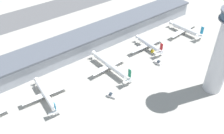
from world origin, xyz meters
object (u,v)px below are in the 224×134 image
(control_tower, at_px, (224,50))
(service_truck_fuel, at_px, (111,96))
(airplane_gate_echo, at_px, (185,29))
(service_truck_catering, at_px, (153,50))
(airplane_gate_charlie, at_px, (110,66))
(airplane_gate_bravo, at_px, (45,95))
(service_truck_baggage, at_px, (158,63))
(airplane_gate_delta, at_px, (149,44))

(control_tower, distance_m, service_truck_fuel, 80.92)
(control_tower, bearing_deg, airplane_gate_echo, 53.62)
(service_truck_catering, bearing_deg, airplane_gate_echo, 3.61)
(control_tower, relative_size, airplane_gate_charlie, 1.47)
(airplane_gate_bravo, distance_m, service_truck_catering, 102.02)
(service_truck_baggage, bearing_deg, airplane_gate_bravo, 168.05)
(airplane_gate_bravo, xyz_separation_m, airplane_gate_charlie, (54.79, -2.15, 0.61))
(airplane_gate_charlie, relative_size, service_truck_baggage, 6.67)
(airplane_gate_bravo, distance_m, airplane_gate_echo, 147.79)
(airplane_gate_bravo, distance_m, service_truck_fuel, 45.69)
(control_tower, relative_size, airplane_gate_echo, 1.64)
(control_tower, height_order, service_truck_catering, control_tower)
(airplane_gate_delta, relative_size, service_truck_baggage, 5.61)
(airplane_gate_echo, distance_m, service_truck_fuel, 113.46)
(airplane_gate_delta, height_order, airplane_gate_echo, airplane_gate_echo)
(control_tower, xyz_separation_m, airplane_gate_bravo, (-100.77, 64.22, -29.72))
(service_truck_catering, height_order, service_truck_fuel, service_truck_fuel)
(control_tower, xyz_separation_m, service_truck_baggage, (-9.71, 44.94, -32.70))
(control_tower, height_order, service_truck_fuel, control_tower)
(service_truck_fuel, bearing_deg, control_tower, -30.96)
(airplane_gate_delta, relative_size, service_truck_fuel, 5.35)
(airplane_gate_bravo, relative_size, airplane_gate_echo, 0.94)
(airplane_gate_echo, height_order, service_truck_baggage, airplane_gate_echo)
(control_tower, bearing_deg, service_truck_fuel, 149.04)
(control_tower, height_order, airplane_gate_delta, control_tower)
(airplane_gate_echo, xyz_separation_m, service_truck_catering, (-45.87, -2.89, -3.26))
(airplane_gate_bravo, distance_m, airplane_gate_delta, 100.37)
(airplane_gate_delta, xyz_separation_m, service_truck_baggage, (-9.30, -20.97, -3.47))
(airplane_gate_charlie, bearing_deg, control_tower, -53.47)
(control_tower, bearing_deg, airplane_gate_charlie, 126.53)
(airplane_gate_bravo, bearing_deg, service_truck_fuel, -35.01)
(airplane_gate_charlie, relative_size, airplane_gate_echo, 1.11)
(service_truck_fuel, relative_size, service_truck_baggage, 1.05)
(airplane_gate_delta, height_order, service_truck_fuel, airplane_gate_delta)
(airplane_gate_charlie, height_order, service_truck_baggage, airplane_gate_charlie)
(airplane_gate_delta, distance_m, service_truck_fuel, 69.00)
(airplane_gate_delta, xyz_separation_m, airplane_gate_echo, (47.43, -2.11, -0.45))
(service_truck_catering, relative_size, service_truck_fuel, 1.06)
(control_tower, relative_size, service_truck_catering, 8.80)
(service_truck_fuel, bearing_deg, service_truck_baggage, 7.30)
(control_tower, xyz_separation_m, airplane_gate_charlie, (-45.98, 62.06, -29.11))
(control_tower, relative_size, airplane_gate_delta, 1.75)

